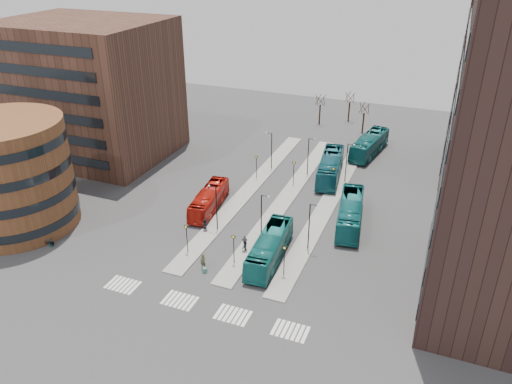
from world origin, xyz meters
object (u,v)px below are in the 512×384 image
at_px(teal_bus_c, 350,213).
at_px(traveller, 203,261).
at_px(red_bus, 209,200).
at_px(bicycle_mid, 49,241).
at_px(teal_bus_d, 369,144).
at_px(commuter_c, 245,245).
at_px(commuter_a, 205,225).
at_px(bicycle_far, 47,242).
at_px(commuter_b, 245,242).
at_px(suitcase, 205,270).
at_px(bicycle_near, 46,243).
at_px(teal_bus_b, 330,167).
at_px(teal_bus_a, 270,247).

distance_m(teal_bus_c, traveller, 20.60).
height_order(red_bus, bicycle_mid, red_bus).
bearing_deg(teal_bus_d, commuter_c, -94.08).
height_order(commuter_a, bicycle_far, commuter_a).
height_order(teal_bus_c, bicycle_mid, teal_bus_c).
relative_size(teal_bus_d, commuter_b, 8.18).
relative_size(suitcase, commuter_a, 0.32).
distance_m(commuter_a, bicycle_near, 19.23).
bearing_deg(suitcase, teal_bus_b, 65.42).
distance_m(teal_bus_c, bicycle_far, 37.85).
bearing_deg(teal_bus_d, suitcase, -95.70).
xyz_separation_m(red_bus, commuter_a, (2.11, -5.42, -0.57)).
relative_size(bicycle_near, bicycle_mid, 1.15).
bearing_deg(bicycle_near, commuter_a, -63.55).
xyz_separation_m(commuter_a, bicycle_mid, (-16.30, -9.81, -0.42)).
bearing_deg(traveller, teal_bus_b, 76.43).
relative_size(teal_bus_a, bicycle_far, 6.02).
xyz_separation_m(teal_bus_c, teal_bus_d, (-1.97, 24.56, 0.04)).
xyz_separation_m(traveller, bicycle_mid, (-19.72, -2.60, -0.48)).
distance_m(teal_bus_a, bicycle_mid, 26.99).
distance_m(teal_bus_c, commuter_a, 18.74).
bearing_deg(teal_bus_c, bicycle_mid, -159.20).
distance_m(suitcase, teal_bus_a, 7.87).
bearing_deg(traveller, bicycle_near, -170.60).
distance_m(commuter_b, bicycle_near, 24.01).
xyz_separation_m(red_bus, commuter_b, (8.18, -6.91, -0.70)).
bearing_deg(commuter_b, suitcase, 157.39).
bearing_deg(traveller, commuter_c, 59.15).
xyz_separation_m(teal_bus_b, commuter_b, (-4.68, -22.94, -1.01)).
bearing_deg(bicycle_mid, teal_bus_d, -38.54).
distance_m(commuter_b, commuter_c, 0.92).
height_order(red_bus, teal_bus_d, teal_bus_d).
relative_size(teal_bus_a, commuter_c, 6.22).
distance_m(teal_bus_a, bicycle_far, 27.05).
xyz_separation_m(commuter_b, bicycle_near, (-22.38, -8.70, -0.29)).
bearing_deg(bicycle_near, teal_bus_a, -79.58).
bearing_deg(commuter_b, bicycle_far, 107.05).
bearing_deg(commuter_b, teal_bus_a, -112.58).
relative_size(commuter_b, commuter_c, 0.82).
xyz_separation_m(red_bus, teal_bus_a, (11.83, -8.15, 0.14)).
bearing_deg(commuter_a, bicycle_mid, 41.06).
height_order(suitcase, teal_bus_d, teal_bus_d).
distance_m(teal_bus_a, traveller, 7.77).
xyz_separation_m(red_bus, bicycle_near, (-14.19, -15.61, -0.99)).
height_order(red_bus, bicycle_near, red_bus).
distance_m(suitcase, commuter_a, 8.81).
bearing_deg(teal_bus_a, commuter_b, 157.79).
height_order(teal_bus_d, bicycle_far, teal_bus_d).
relative_size(teal_bus_c, bicycle_far, 6.36).
bearing_deg(red_bus, bicycle_near, -139.09).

